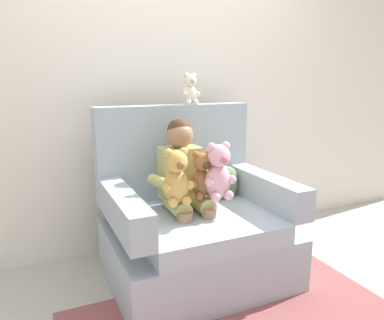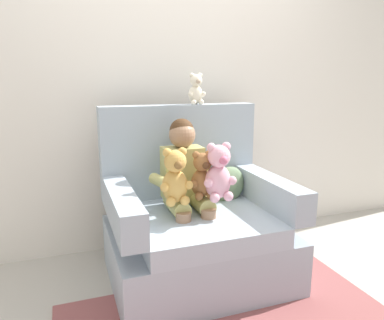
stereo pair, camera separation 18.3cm
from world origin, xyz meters
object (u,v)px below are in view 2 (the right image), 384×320
at_px(armchair, 195,226).
at_px(plush_brown, 202,176).
at_px(seated_child, 186,177).
at_px(plush_cream_on_backrest, 196,90).
at_px(throw_pillow, 229,185).
at_px(plush_honey, 175,178).
at_px(plush_pink, 219,173).

relative_size(armchair, plush_brown, 3.79).
bearing_deg(seated_child, plush_cream_on_backrest, 56.79).
height_order(plush_brown, throw_pillow, plush_brown).
xyz_separation_m(plush_brown, plush_cream_on_backrest, (0.11, 0.43, 0.50)).
bearing_deg(armchair, plush_cream_on_backrest, 69.02).
bearing_deg(plush_honey, plush_pink, 10.08).
height_order(plush_pink, plush_brown, plush_pink).
bearing_deg(plush_brown, plush_honey, -164.28).
bearing_deg(armchair, throw_pillow, 21.27).
distance_m(plush_pink, plush_brown, 0.10).
height_order(seated_child, plush_cream_on_backrest, plush_cream_on_backrest).
distance_m(armchair, throw_pillow, 0.39).
xyz_separation_m(plush_brown, throw_pillow, (0.29, 0.22, -0.15)).
distance_m(plush_pink, plush_honey, 0.27).
height_order(armchair, throw_pillow, armchair).
xyz_separation_m(plush_cream_on_backrest, throw_pillow, (0.17, -0.21, -0.65)).
height_order(armchair, plush_brown, armchair).
relative_size(armchair, plush_pink, 3.18).
bearing_deg(plush_brown, plush_cream_on_backrest, 76.81).
xyz_separation_m(seated_child, throw_pillow, (0.35, 0.10, -0.11)).
bearing_deg(armchair, plush_honey, -139.13).
height_order(plush_pink, plush_honey, plush_pink).
xyz_separation_m(plush_pink, plush_cream_on_backrest, (0.03, 0.49, 0.48)).
bearing_deg(throw_pillow, plush_pink, -125.90).
bearing_deg(plush_honey, seated_child, 67.97).
bearing_deg(plush_pink, throw_pillow, 71.88).
relative_size(plush_honey, throw_pillow, 1.28).
distance_m(seated_child, plush_pink, 0.24).
relative_size(plush_brown, plush_cream_on_backrest, 1.35).
height_order(armchair, plush_pink, armchair).
xyz_separation_m(plush_honey, plush_cream_on_backrest, (0.30, 0.48, 0.49)).
bearing_deg(plush_honey, armchair, 54.08).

